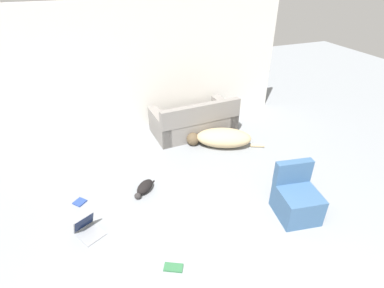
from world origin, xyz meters
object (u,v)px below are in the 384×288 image
Objects in this scene: book_blue at (80,202)px; dog at (221,138)px; book_green at (173,267)px; laptop_open at (87,228)px; cat at (144,188)px; couch at (194,121)px; side_chair at (296,199)px.

dog is at bearing 14.83° from book_blue.
dog is 2.98m from book_green.
laptop_open is 0.67m from book_blue.
laptop_open is at bearing -12.25° from cat.
laptop_open is at bearing -83.53° from book_blue.
dog reaches higher than book_green.
dog is at bearing 53.01° from book_green.
couch is 1.19× the size of dog.
dog is 2.12m from side_chair.
dog reaches higher than book_blue.
book_green is at bearing 46.43° from cat.
couch is 2.89m from side_chair.
dog is 3.28× the size of laptop_open.
dog is 3.07m from laptop_open.
book_green is at bearing -163.21° from side_chair.
cat is 1.02m from book_blue.
laptop_open is 2.02× the size of book_blue.
book_green is 1.16× the size of book_blue.
side_chair reaches higher than cat.
side_chair is at bearing -24.79° from book_blue.
cat is 1.54m from book_green.
book_green is at bearing -58.37° from book_blue.
cat is (-1.79, -0.84, -0.10)m from dog.
laptop_open is 1.35m from book_green.
book_green is 1.92m from book_blue.
side_chair is (1.97, -1.28, 0.19)m from cat.
couch reaches higher than dog.
book_blue is (-1.01, 0.10, -0.07)m from cat.
book_blue is (-1.01, 1.64, 0.00)m from book_green.
couch is 4.12× the size of cat.
couch is 3.46m from book_green.
book_blue is at bearing 164.44° from side_chair.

